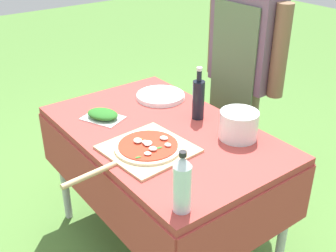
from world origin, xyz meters
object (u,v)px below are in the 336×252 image
(water_bottle, at_px, (182,183))
(herb_container, at_px, (103,115))
(oil_bottle, at_px, (198,99))
(prep_table, at_px, (162,146))
(person_cook, at_px, (244,62))
(pizza_on_peel, at_px, (146,149))
(mixing_tub, at_px, (239,125))
(plate_stack, at_px, (161,96))

(water_bottle, relative_size, herb_container, 1.02)
(herb_container, bearing_deg, oil_bottle, 54.27)
(prep_table, relative_size, water_bottle, 5.05)
(person_cook, bearing_deg, pizza_on_peel, 105.78)
(person_cook, distance_m, herb_container, 0.88)
(herb_container, bearing_deg, mixing_tub, 36.76)
(mixing_tub, bearing_deg, pizza_on_peel, -110.40)
(mixing_tub, relative_size, plate_stack, 0.66)
(pizza_on_peel, height_order, mixing_tub, mixing_tub)
(prep_table, bearing_deg, pizza_on_peel, -56.10)
(plate_stack, bearing_deg, water_bottle, -31.50)
(water_bottle, distance_m, plate_stack, 0.97)
(oil_bottle, distance_m, plate_stack, 0.32)
(water_bottle, relative_size, plate_stack, 0.89)
(prep_table, xyz_separation_m, mixing_tub, (0.27, 0.24, 0.15))
(person_cook, relative_size, water_bottle, 6.27)
(prep_table, distance_m, oil_bottle, 0.29)
(person_cook, xyz_separation_m, herb_container, (-0.12, -0.86, -0.13))
(pizza_on_peel, relative_size, herb_container, 2.60)
(person_cook, bearing_deg, mixing_tub, 131.39)
(person_cook, bearing_deg, oil_bottle, 106.82)
(prep_table, xyz_separation_m, person_cook, (-0.15, 0.69, 0.25))
(person_cook, bearing_deg, plate_stack, 70.54)
(prep_table, relative_size, herb_container, 5.15)
(pizza_on_peel, relative_size, plate_stack, 2.27)
(person_cook, height_order, plate_stack, person_cook)
(prep_table, height_order, mixing_tub, mixing_tub)
(pizza_on_peel, xyz_separation_m, herb_container, (-0.39, 0.00, 0.01))
(oil_bottle, bearing_deg, prep_table, -91.53)
(person_cook, bearing_deg, prep_table, 100.83)
(pizza_on_peel, bearing_deg, mixing_tub, 64.99)
(person_cook, relative_size, plate_stack, 5.57)
(pizza_on_peel, bearing_deg, plate_stack, 132.98)
(pizza_on_peel, height_order, oil_bottle, oil_bottle)
(oil_bottle, bearing_deg, water_bottle, -44.89)
(pizza_on_peel, xyz_separation_m, mixing_tub, (0.15, 0.41, 0.05))
(person_cook, distance_m, water_bottle, 1.19)
(pizza_on_peel, xyz_separation_m, water_bottle, (0.40, -0.12, 0.10))
(prep_table, relative_size, oil_bottle, 4.48)
(prep_table, relative_size, pizza_on_peel, 1.98)
(mixing_tub, bearing_deg, oil_bottle, -176.15)
(person_cook, xyz_separation_m, pizza_on_peel, (0.27, -0.86, -0.14))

